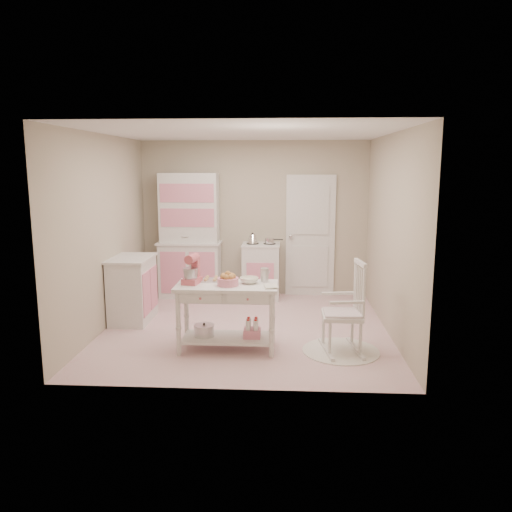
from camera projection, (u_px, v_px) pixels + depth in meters
The scene contains 14 objects.
room_shell at pixel (245, 207), 6.51m from camera, with size 3.84×3.84×2.62m.
door at pixel (310, 236), 8.41m from camera, with size 0.82×0.05×2.04m, color white.
hutch at pixel (189, 235), 8.31m from camera, with size 1.06×0.50×2.08m, color white.
stove at pixel (261, 271), 8.30m from camera, with size 0.62×0.57×0.92m, color white.
base_cabinet at pixel (132, 289), 7.06m from camera, with size 0.54×0.84×0.92m, color white.
lace_rug at pixel (341, 351), 5.95m from camera, with size 0.92×0.92×0.01m, color white.
rocking_chair at pixel (342, 307), 5.85m from camera, with size 0.48×0.72×1.10m, color white.
work_table at pixel (227, 317), 5.96m from camera, with size 1.20×0.60×0.80m, color white.
stand_mixer at pixel (192, 270), 5.91m from camera, with size 0.20×0.28×0.34m, color #CC5664.
cookie_tray at pixel (216, 280), 6.08m from camera, with size 0.34×0.24×0.02m, color silver.
bread_basket at pixel (228, 282), 5.84m from camera, with size 0.25×0.25×0.09m, color pink.
mixing_bowl at pixel (249, 280), 5.95m from camera, with size 0.22×0.22×0.07m, color white.
metal_pitcher at pixel (264, 275), 6.01m from camera, with size 0.10×0.10×0.17m, color silver.
recipe_book at pixel (264, 287), 5.75m from camera, with size 0.15×0.20×0.02m, color white.
Camera 1 is at (0.52, -6.50, 2.18)m, focal length 35.00 mm.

